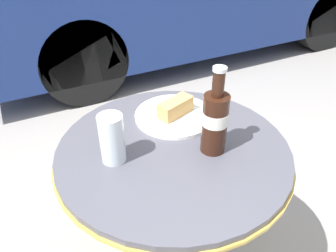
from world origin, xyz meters
TOP-DOWN VIEW (x-y plane):
  - bistro_table at (0.00, 0.00)m, footprint 0.68×0.68m
  - cola_bottle_left at (0.09, -0.06)m, footprint 0.07×0.07m
  - drinking_glass at (-0.17, 0.02)m, footprint 0.07×0.07m
  - lunch_plate_near at (0.07, 0.13)m, footprint 0.26×0.26m

SIDE VIEW (x-z plane):
  - bistro_table at x=0.00m, z-range 0.16..0.87m
  - lunch_plate_near at x=0.07m, z-range 0.69..0.75m
  - drinking_glass at x=-0.17m, z-range 0.70..0.84m
  - cola_bottle_left at x=0.09m, z-range 0.68..0.93m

